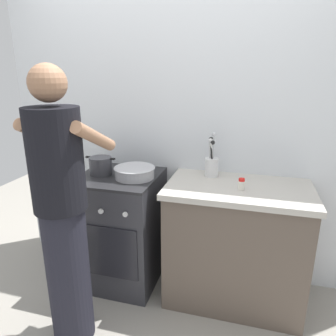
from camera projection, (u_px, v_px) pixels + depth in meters
name	position (u px, v px, depth m)	size (l,w,h in m)	color
ground	(158.00, 295.00, 2.41)	(6.00, 6.00, 0.00)	gray
back_wall	(199.00, 125.00, 2.45)	(3.20, 0.10, 2.50)	silver
countertop	(235.00, 244.00, 2.27)	(1.00, 0.60, 0.90)	brown
stove_range	(121.00, 228.00, 2.50)	(0.60, 0.62, 0.90)	#2D2D33
pot	(101.00, 166.00, 2.38)	(0.24, 0.17, 0.14)	#38383D
mixing_bowl	(135.00, 172.00, 2.30)	(0.31, 0.31, 0.08)	#B7B7BC
utensil_crock	(212.00, 163.00, 2.32)	(0.10, 0.10, 0.34)	silver
spice_bottle	(241.00, 184.00, 2.07)	(0.04, 0.04, 0.08)	silver
person	(63.00, 214.00, 1.81)	(0.41, 0.50, 1.70)	black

